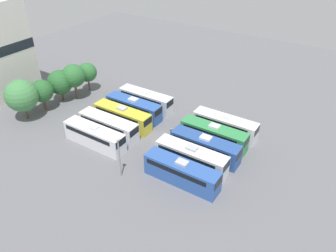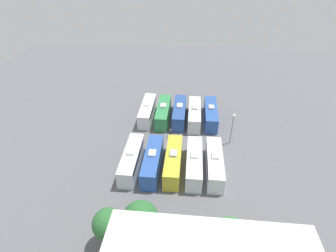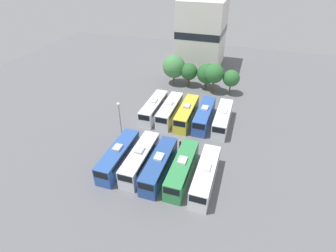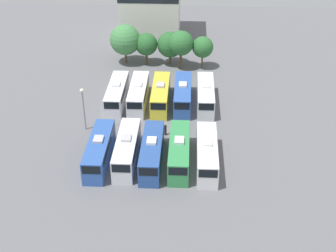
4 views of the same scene
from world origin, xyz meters
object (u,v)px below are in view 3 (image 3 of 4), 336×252
Objects in this scene: bus_4 at (205,175)px; tree_4 at (231,78)px; worker_person at (180,145)px; tree_0 at (174,67)px; bus_1 at (140,158)px; bus_7 at (187,113)px; bus_9 at (223,118)px; bus_2 at (159,165)px; depot_building at (202,34)px; tree_1 at (189,72)px; bus_5 at (154,108)px; bus_6 at (170,110)px; tree_3 at (214,74)px; bus_8 at (204,115)px; bus_0 at (119,155)px; light_pole at (119,112)px; bus_3 at (182,168)px.

tree_4 is at bearing 90.43° from bus_4.
tree_0 reaches higher than worker_person.
bus_4 is 1.46× the size of tree_0.
bus_1 is 15.67m from bus_7.
bus_9 is at bearing -47.06° from tree_0.
depot_building is (-3.72, 45.75, 7.43)m from bus_2.
worker_person is 0.31× the size of tree_4.
bus_9 is 0.59× the size of depot_building.
bus_4 is 1.82× the size of tree_1.
bus_5 is at bearing 131.22° from bus_4.
bus_1 is 31.43m from tree_4.
bus_2 is 1.00× the size of bus_7.
bus_6 is at bearing -75.79° from tree_0.
bus_6 is 1.52× the size of tree_3.
bus_6 is 1.00× the size of bus_8.
bus_4 is (13.78, -0.01, 0.00)m from bus_0.
bus_4 is at bearing -65.50° from tree_0.
bus_1 is 15.64m from bus_5.
bus_7 is (-6.92, 15.80, 0.00)m from bus_4.
light_pole is (-11.57, 0.95, 3.69)m from worker_person.
bus_5 is at bearing -179.48° from bus_7.
worker_person is (4.63, 6.25, -0.90)m from bus_1.
bus_1 is 45.86m from depot_building.
bus_6 reaches higher than worker_person.
bus_5 is (-13.78, 15.73, 0.00)m from bus_4.
bus_0 is 1.00× the size of bus_7.
bus_4 is at bearing -76.78° from depot_building.
tree_0 is at bearing 103.15° from bus_2.
bus_8 is 14.05m from tree_3.
light_pole is (-6.82, -8.16, 2.79)m from bus_6.
bus_7 is at bearing -82.73° from depot_building.
bus_5 is 9.18m from light_pole.
bus_6 is at bearing 90.46° from bus_1.
bus_4 is (10.29, -0.49, 0.00)m from bus_1.
bus_3 is at bearing -81.00° from depot_building.
bus_5 is 1.64× the size of light_pole.
bus_1 is at bearing -102.41° from bus_7.
bus_0 is 33.15m from tree_4.
bus_2 is 5.91× the size of worker_person.
tree_0 reaches higher than bus_1.
tree_4 is at bearing 83.68° from bus_3.
depot_building is at bearing 84.22° from bus_5.
tree_1 is at bearing 74.16° from light_pole.
tree_1 is at bearing 78.21° from bus_5.
bus_9 is (3.57, -0.05, 0.00)m from bus_8.
tree_4 is (3.90, 0.39, -0.81)m from tree_3.
bus_5 is 1.00× the size of bus_7.
bus_4 is 1.52× the size of tree_3.
tree_1 reaches higher than bus_4.
tree_0 is (-0.63, 31.62, 2.77)m from bus_0.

